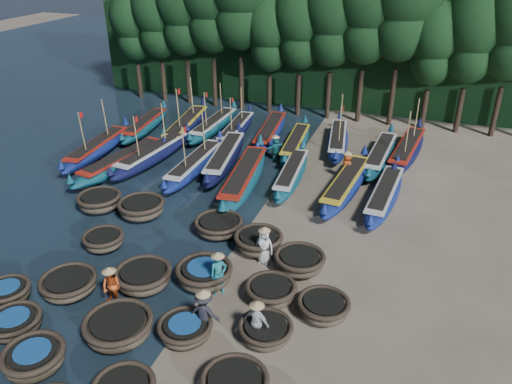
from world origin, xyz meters
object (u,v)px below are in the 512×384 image
(coracle_12, at_px, (119,327))
(fisherman_5, at_px, (275,148))
(coracle_5, at_px, (15,323))
(coracle_24, at_px, (300,261))
(coracle_10, at_px, (8,293))
(long_boat_7, at_px, (346,184))
(long_boat_10, at_px, (186,126))
(fisherman_6, at_px, (346,166))
(coracle_14, at_px, (266,330))
(coracle_15, at_px, (104,240))
(long_boat_3, at_px, (195,164))
(coracle_13, at_px, (185,329))
(coracle_22, at_px, (219,225))
(coracle_8, at_px, (235,384))
(coracle_23, at_px, (258,241))
(long_boat_1, at_px, (123,161))
(long_boat_11, at_px, (214,125))
(fisherman_1, at_px, (218,272))
(long_boat_9, at_px, (145,125))
(coracle_6, at_px, (34,358))
(long_boat_17, at_px, (407,150))
(coracle_19, at_px, (323,307))
(fisherman_4, at_px, (257,320))
(coracle_21, at_px, (141,208))
(long_boat_13, at_px, (270,132))
(coracle_18, at_px, (271,291))
(long_boat_16, at_px, (380,155))
(long_boat_15, at_px, (338,140))
(coracle_20, at_px, (99,201))
(long_boat_4, at_px, (225,157))
(fisherman_3, at_px, (204,312))
(long_boat_14, at_px, (295,143))
(fisherman_2, at_px, (111,286))
(long_boat_2, at_px, (153,154))
(long_boat_6, at_px, (291,174))
(coracle_17, at_px, (204,274))
(fisherman_0, at_px, (264,245))
(long_boat_8, at_px, (384,195))
(long_boat_5, at_px, (244,177))

(coracle_12, height_order, fisherman_5, fisherman_5)
(coracle_5, height_order, coracle_24, coracle_24)
(coracle_10, xyz_separation_m, long_boat_7, (10.41, 13.05, 0.14))
(long_boat_10, bearing_deg, fisherman_6, -24.77)
(coracle_14, bearing_deg, coracle_5, -162.87)
(coracle_14, relative_size, coracle_15, 1.08)
(long_boat_3, xyz_separation_m, long_boat_10, (-3.37, 5.58, 0.05))
(coracle_13, distance_m, coracle_22, 6.80)
(coracle_13, distance_m, coracle_14, 2.76)
(coracle_8, bearing_deg, coracle_23, 103.89)
(coracle_10, relative_size, coracle_24, 0.74)
(coracle_14, xyz_separation_m, long_boat_1, (-12.29, 10.35, 0.19))
(coracle_14, relative_size, fisherman_5, 1.28)
(long_boat_11, xyz_separation_m, fisherman_1, (7.32, -16.23, 0.47))
(long_boat_1, distance_m, long_boat_9, 6.39)
(coracle_6, distance_m, long_boat_17, 23.50)
(coracle_19, relative_size, fisherman_4, 1.19)
(long_boat_3, bearing_deg, coracle_21, -93.21)
(long_boat_13, bearing_deg, coracle_15, -106.96)
(coracle_18, relative_size, long_boat_16, 0.30)
(coracle_15, bearing_deg, coracle_19, -6.37)
(coracle_21, relative_size, long_boat_15, 0.33)
(coracle_13, height_order, coracle_20, coracle_20)
(coracle_5, relative_size, long_boat_16, 0.27)
(coracle_19, xyz_separation_m, coracle_24, (-1.53, 2.38, 0.05))
(long_boat_4, relative_size, long_boat_16, 1.05)
(fisherman_3, bearing_deg, long_boat_1, -45.99)
(coracle_5, xyz_separation_m, long_boat_11, (-1.46, 20.53, 0.13))
(long_boat_4, distance_m, long_boat_10, 6.20)
(long_boat_14, xyz_separation_m, fisherman_2, (-2.45, -16.78, 0.35))
(coracle_21, height_order, long_boat_17, long_boat_17)
(coracle_5, xyz_separation_m, long_boat_2, (-2.82, 14.48, 0.15))
(coracle_12, bearing_deg, long_boat_4, 98.20)
(long_boat_4, height_order, long_boat_6, long_boat_4)
(fisherman_2, bearing_deg, long_boat_14, 85.22)
(coracle_17, distance_m, fisherman_0, 2.82)
(long_boat_3, height_order, long_boat_11, long_boat_3)
(long_boat_10, relative_size, long_boat_13, 1.06)
(long_boat_2, height_order, long_boat_10, long_boat_10)
(coracle_8, bearing_deg, coracle_5, -179.64)
(coracle_19, distance_m, long_boat_13, 17.70)
(coracle_18, bearing_deg, coracle_23, 117.07)
(coracle_19, relative_size, coracle_24, 0.88)
(long_boat_8, bearing_deg, coracle_23, -122.57)
(coracle_17, distance_m, long_boat_5, 8.64)
(coracle_8, xyz_separation_m, long_boat_10, (-11.34, 19.55, 0.18))
(coracle_5, relative_size, fisherman_1, 1.04)
(long_boat_9, bearing_deg, coracle_13, -62.18)
(long_boat_14, bearing_deg, long_boat_7, -54.39)
(coracle_15, distance_m, long_boat_4, 10.10)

